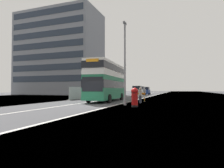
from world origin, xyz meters
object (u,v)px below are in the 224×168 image
Objects in this scene: double_decker_bus at (107,81)px; car_receding_far at (146,91)px; car_receding_mid at (141,91)px; roadworks_barrier at (138,96)px; lamppost_foreground at (125,66)px; red_pillar_postbox at (135,96)px; pedestrian_at_kerb at (140,95)px; car_oncoming_near at (137,92)px.

car_receding_far is (0.19, 29.38, -1.63)m from double_decker_bus.
double_decker_bus reaches higher than car_receding_mid.
roadworks_barrier is at bearing -82.21° from car_receding_far.
lamppost_foreground is 3.56m from red_pillar_postbox.
lamppost_foreground is 4.68× the size of pedestrian_at_kerb.
car_receding_far is at bearing 98.47° from pedestrian_at_kerb.
red_pillar_postbox is 30.49m from car_receding_mid.
car_oncoming_near reaches higher than car_receding_mid.
roadworks_barrier is 16.41m from car_oncoming_near.
roadworks_barrier is at bearing 88.30° from lamppost_foreground.
pedestrian_at_kerb is at bearing -73.22° from roadworks_barrier.
car_oncoming_near is (-3.60, 16.01, 0.36)m from roadworks_barrier.
roadworks_barrier is (-1.15, 7.10, -0.24)m from red_pillar_postbox.
car_receding_far is at bearing 88.39° from car_receding_mid.
double_decker_bus reaches higher than roadworks_barrier.
double_decker_bus is 5.59m from pedestrian_at_kerb.
red_pillar_postbox is at bearing -78.39° from car_oncoming_near.
double_decker_bus is 29.42m from car_receding_far.
double_decker_bus is 2.80× the size of car_receding_far.
lamppost_foreground is 4.82× the size of red_pillar_postbox.
lamppost_foreground is 28.97m from car_receding_mid.
car_receding_mid is (-5.32, 30.02, 0.11)m from red_pillar_postbox.
car_receding_mid is 25.68m from pedestrian_at_kerb.
car_receding_mid reaches higher than pedestrian_at_kerb.
car_receding_mid is at bearing 94.68° from car_oncoming_near.
red_pillar_postbox is 0.97× the size of pedestrian_at_kerb.
pedestrian_at_kerb is (4.68, -31.46, -0.14)m from car_receding_far.
lamppost_foreground is 4.58m from pedestrian_at_kerb.
double_decker_bus reaches higher than pedestrian_at_kerb.
pedestrian_at_kerb is (-0.46, 4.80, -0.05)m from red_pillar_postbox.
red_pillar_postbox is 0.43× the size of car_receding_mid.
roadworks_barrier is 0.95× the size of pedestrian_at_kerb.
roadworks_barrier is 0.44× the size of car_receding_far.
red_pillar_postbox is at bearing -84.56° from pedestrian_at_kerb.
car_receding_mid reaches higher than car_receding_far.
red_pillar_postbox is 0.41× the size of car_oncoming_near.
pedestrian_at_kerb is (4.87, -2.08, -1.77)m from double_decker_bus.
car_oncoming_near reaches higher than roadworks_barrier.
lamppost_foreground is at bearing -82.03° from car_receding_mid.
car_receding_mid is at bearing 100.91° from pedestrian_at_kerb.
pedestrian_at_kerb is (4.29, -18.31, -0.18)m from car_oncoming_near.
double_decker_bus is 6.38× the size of roadworks_barrier.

